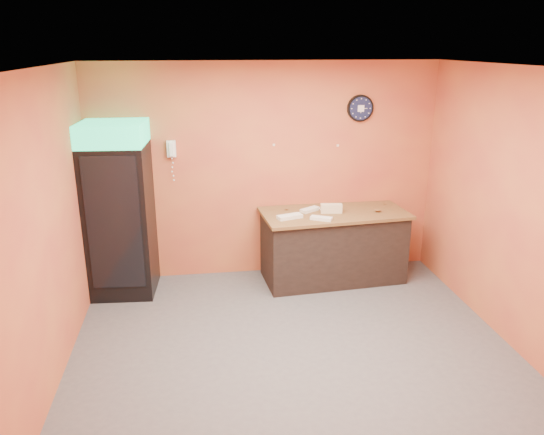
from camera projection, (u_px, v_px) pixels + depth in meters
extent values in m
plane|color=#47474C|center=(293.00, 347.00, 5.49)|extent=(4.50, 4.50, 0.00)
cube|color=#C97138|center=(266.00, 172.00, 6.93)|extent=(4.50, 0.02, 2.80)
cube|color=#C97138|center=(48.00, 231.00, 4.74)|extent=(0.02, 4.00, 2.80)
cube|color=#C97138|center=(513.00, 209.00, 5.36)|extent=(0.02, 4.00, 2.80)
cube|color=white|center=(297.00, 67.00, 4.61)|extent=(4.50, 4.00, 0.02)
cube|color=black|center=(121.00, 220.00, 6.49)|extent=(0.80, 0.80, 1.87)
cube|color=#17C67A|center=(113.00, 133.00, 6.16)|extent=(0.80, 0.80, 0.27)
cube|color=black|center=(118.00, 224.00, 6.11)|extent=(0.62, 0.06, 1.60)
cube|color=black|center=(333.00, 247.00, 6.97)|extent=(1.84, 0.93, 0.89)
cylinder|color=black|center=(360.00, 108.00, 6.83)|extent=(0.34, 0.05, 0.34)
cylinder|color=#0F1433|center=(361.00, 108.00, 6.80)|extent=(0.29, 0.01, 0.29)
cube|color=white|center=(361.00, 109.00, 6.79)|extent=(0.08, 0.00, 0.08)
cube|color=white|center=(171.00, 149.00, 6.61)|extent=(0.11, 0.07, 0.21)
cube|color=white|center=(171.00, 149.00, 6.57)|extent=(0.05, 0.04, 0.17)
cube|color=brown|center=(334.00, 213.00, 6.82)|extent=(1.92, 1.04, 0.04)
cube|color=beige|center=(331.00, 211.00, 6.77)|extent=(0.28, 0.13, 0.06)
cube|color=beige|center=(331.00, 206.00, 6.75)|extent=(0.28, 0.13, 0.06)
cube|color=silver|center=(290.00, 217.00, 6.55)|extent=(0.34, 0.21, 0.04)
cube|color=silver|center=(321.00, 218.00, 6.50)|extent=(0.28, 0.22, 0.04)
cube|color=silver|center=(310.00, 210.00, 6.84)|extent=(0.29, 0.24, 0.04)
cylinder|color=silver|center=(323.00, 208.00, 6.88)|extent=(0.06, 0.06, 0.06)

